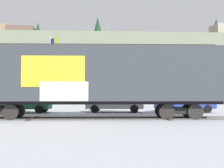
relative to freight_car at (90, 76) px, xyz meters
The scene contains 8 objects.
ground_plane 2.64m from the freight_car, 16.78° to the left, with size 260.00×260.00×0.00m, color #B2B5BC.
track 2.81m from the freight_car, behind, with size 60.02×3.65×0.08m.
freight_car is the anchor object (origin of this frame).
flagpole 14.19m from the freight_car, 107.88° to the left, with size 1.09×1.37×7.66m.
hillside 55.42m from the freight_car, 89.92° to the left, with size 120.08×37.07×18.31m.
parked_car_green 8.12m from the freight_car, 133.16° to the left, with size 4.30×2.03×1.84m.
parked_car_silver 6.56m from the freight_car, 72.83° to the left, with size 4.77×2.23×1.65m.
parked_car_blue 9.62m from the freight_car, 36.63° to the left, with size 4.76×2.04×1.78m.
Camera 1 is at (0.35, -17.69, 1.56)m, focal length 46.43 mm.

